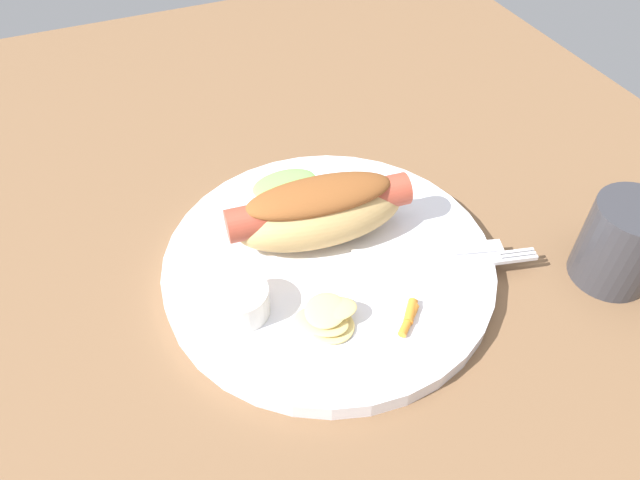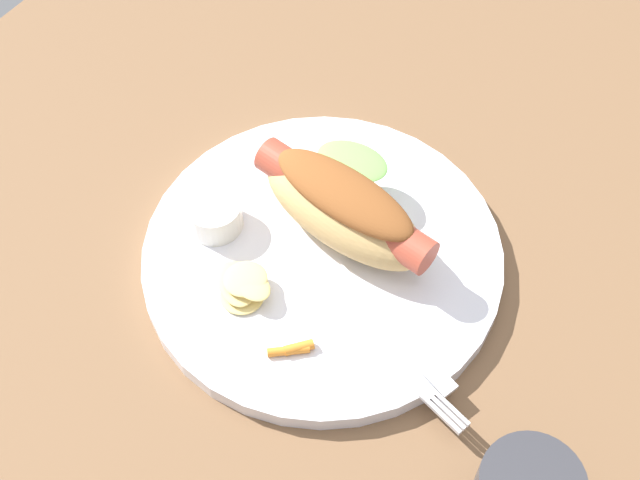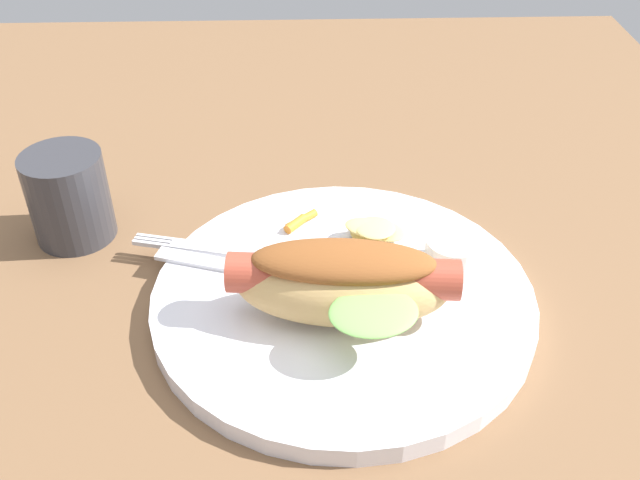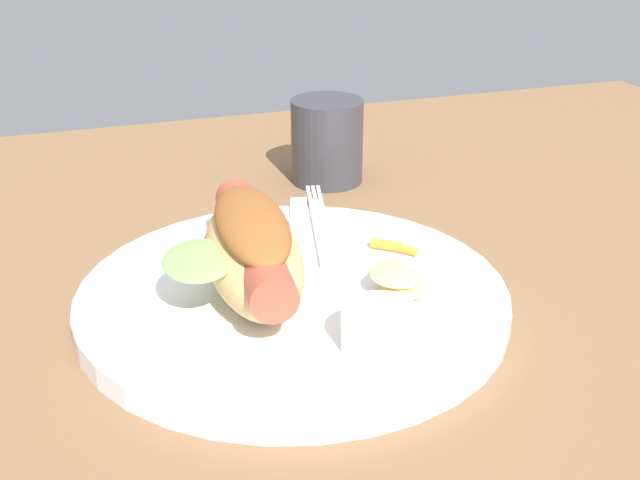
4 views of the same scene
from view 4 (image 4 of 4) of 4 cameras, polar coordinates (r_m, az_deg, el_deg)
name	(u,v)px [view 4 (image 4 of 4)]	position (r cm, az deg, el deg)	size (l,w,h in cm)	color
ground_plane	(307,304)	(58.62, -0.94, -4.48)	(120.00, 90.00, 1.80)	brown
plate	(293,298)	(55.85, -1.90, -4.09)	(29.10, 29.10, 1.60)	white
hot_dog	(252,248)	(53.54, -4.78, -0.58)	(10.14, 16.48, 6.09)	tan
sauce_ramekin	(380,329)	(48.41, 4.16, -6.18)	(4.56, 4.56, 2.65)	white
fork	(320,224)	(64.51, 0.02, 1.09)	(4.78, 15.21, 0.40)	silver
knife	(298,232)	(63.25, -1.51, 0.56)	(13.43, 1.40, 0.36)	silver
chips_pile	(400,281)	(54.63, 5.60, -2.87)	(5.42, 5.87, 1.72)	#E7CC76
carrot_garnish	(392,246)	(60.70, 5.00, -0.43)	(3.05, 2.95, 0.80)	orange
drinking_cup	(327,141)	(77.31, 0.48, 6.90)	(6.77, 6.77, 7.87)	#333338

